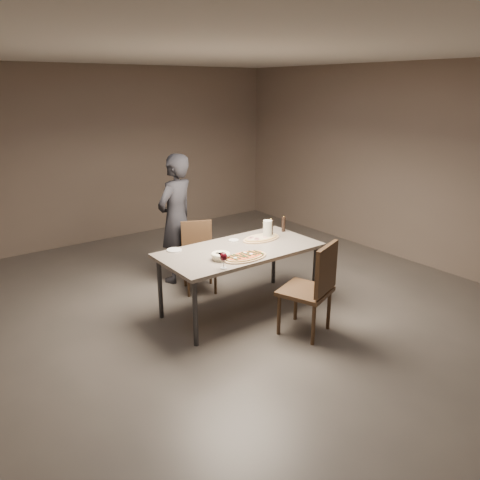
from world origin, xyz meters
TOP-DOWN VIEW (x-y plane):
  - room at (0.00, 0.00)m, footprint 7.00×7.00m
  - dining_table at (0.00, 0.00)m, footprint 1.80×0.90m
  - zucchini_pizza at (-0.14, -0.28)m, footprint 0.51×0.28m
  - ham_pizza at (0.40, 0.12)m, footprint 0.50×0.28m
  - bread_basket at (-0.37, -0.16)m, footprint 0.20×0.20m
  - oil_dish at (0.10, 0.26)m, footprint 0.12×0.12m
  - pepper_mill_left at (0.82, 0.20)m, footprint 0.05×0.05m
  - pepper_mill_right at (0.55, 0.12)m, footprint 0.06×0.06m
  - carafe at (0.48, 0.10)m, footprint 0.11×0.11m
  - wine_glass at (-0.48, -0.38)m, footprint 0.07×0.07m
  - side_plate at (-0.62, 0.38)m, footprint 0.16×0.16m
  - chair_near at (0.27, -0.89)m, footprint 0.61×0.61m
  - chair_far at (-0.04, 0.82)m, footprint 0.53×0.53m
  - diner at (-0.12, 1.22)m, footprint 0.72×0.61m

SIDE VIEW (x-z plane):
  - chair_far at x=-0.04m, z-range 0.05..0.91m
  - chair_near at x=0.27m, z-range 0.06..1.06m
  - dining_table at x=0.00m, z-range 0.32..1.07m
  - side_plate at x=-0.62m, z-range 0.75..0.76m
  - oil_dish at x=0.10m, z-range 0.75..0.76m
  - ham_pizza at x=0.40m, z-range 0.75..0.78m
  - zucchini_pizza at x=-0.14m, z-range 0.74..0.79m
  - bread_basket at x=-0.37m, z-range 0.76..0.83m
  - diner at x=-0.12m, z-range 0.00..1.68m
  - pepper_mill_left at x=0.82m, z-range 0.74..0.94m
  - pepper_mill_right at x=0.55m, z-range 0.74..0.97m
  - carafe at x=0.48m, z-range 0.75..0.97m
  - wine_glass at x=-0.48m, z-range 0.78..0.95m
  - room at x=0.00m, z-range -2.10..4.90m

